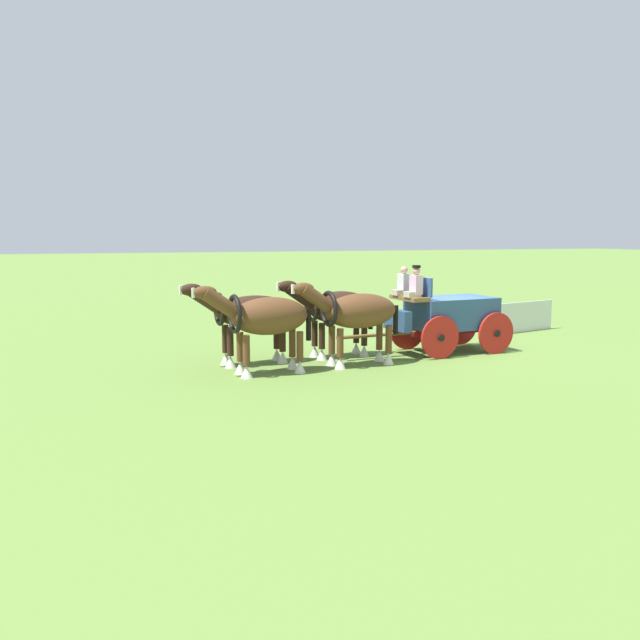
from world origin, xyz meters
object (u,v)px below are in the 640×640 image
object	(u,v)px
draft_horse_lead_off	(248,314)
draft_horse_rear_near	(356,313)
draft_horse_rear_off	(335,310)
draft_horse_lead_near	(265,319)
show_wagon	(447,314)

from	to	relation	value
draft_horse_lead_off	draft_horse_rear_near	bearing A→B (deg)	157.60
draft_horse_rear_off	draft_horse_lead_off	size ratio (longest dim) A/B	0.95
draft_horse_lead_near	show_wagon	bearing A→B (deg)	-169.78
draft_horse_rear_near	draft_horse_rear_off	size ratio (longest dim) A/B	1.05
show_wagon	draft_horse_rear_near	world-z (taller)	show_wagon
draft_horse_rear_near	draft_horse_lead_near	distance (m)	2.60
draft_horse_rear_near	draft_horse_rear_off	xyz separation A→B (m)	(0.10, -1.30, -0.04)
draft_horse_rear_off	draft_horse_lead_near	bearing A→B (deg)	30.66
show_wagon	draft_horse_rear_off	distance (m)	3.47
draft_horse_rear_off	draft_horse_lead_off	xyz separation A→B (m)	(2.60, 0.18, 0.00)
draft_horse_rear_near	draft_horse_lead_near	world-z (taller)	same
draft_horse_rear_near	draft_horse_lead_off	distance (m)	2.92
draft_horse_rear_off	draft_horse_rear_near	bearing A→B (deg)	94.19
draft_horse_rear_near	show_wagon	bearing A→B (deg)	-165.15
draft_horse_rear_off	draft_horse_lead_off	distance (m)	2.61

